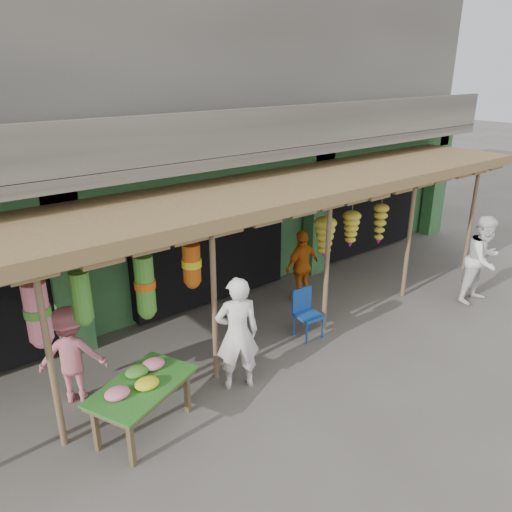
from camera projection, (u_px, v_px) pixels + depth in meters
ground at (278, 343)px, 9.26m from camera, size 80.00×80.00×0.00m
building at (144, 131)px, 11.61m from camera, size 16.40×6.80×7.00m
awning at (245, 200)px, 8.85m from camera, size 14.00×2.70×2.79m
flower_table at (141, 386)px, 6.84m from camera, size 1.69×1.37×0.88m
blue_chair at (306, 310)px, 9.35m from camera, size 0.48×0.49×0.94m
person_front at (237, 334)px, 7.71m from camera, size 0.81×0.69×1.89m
person_right at (483, 260)px, 10.57m from camera, size 0.96×0.76×1.91m
person_vendor at (302, 266)px, 10.70m from camera, size 0.95×0.43×1.59m
person_shopper at (72, 355)px, 7.45m from camera, size 1.16×0.99×1.56m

